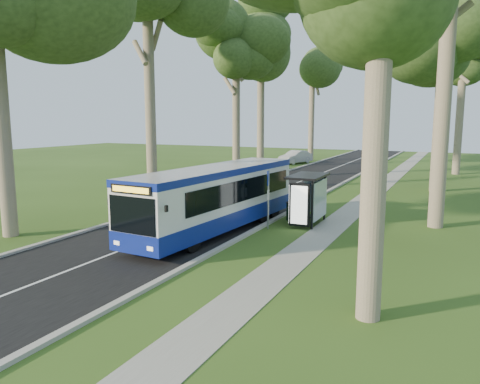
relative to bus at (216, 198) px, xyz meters
The scene contains 18 objects.
ground 2.35m from the bus, 23.91° to the right, with size 120.00×120.00×0.00m, color #2E4917.
road 9.59m from the bus, 101.45° to the left, with size 7.00×100.00×0.02m, color black.
kerb_east 9.54m from the bus, 80.10° to the left, with size 0.25×100.00×0.12m, color #9E9B93.
kerb_west 10.83m from the bus, 120.10° to the left, with size 0.25×100.00×0.12m, color #9E9B93.
centre_line 9.59m from the bus, 101.45° to the left, with size 0.12×100.00×0.01m, color white.
footpath 10.48m from the bus, 63.54° to the left, with size 1.50×100.00×0.02m, color gray.
bus is the anchor object (origin of this frame).
bus_stop_sign 2.47m from the bus, 37.20° to the left, with size 0.13×0.39×2.82m.
bus_shelter 4.55m from the bus, 40.87° to the left, with size 1.60×2.87×2.44m.
litter_bin 4.54m from the bus, 58.10° to the left, with size 0.54×0.54×0.94m.
car_white 25.39m from the bus, 107.12° to the left, with size 1.57×3.89×1.33m, color white.
car_silver 33.44m from the bus, 102.56° to the left, with size 1.60×4.57×1.51m, color #B2B4BA.
tree_west_b 15.60m from the bus, 140.65° to the left, with size 5.20×5.20×16.35m.
tree_west_c 20.65m from the bus, 113.12° to the left, with size 5.20×5.20×13.63m.
tree_west_d 31.48m from the bus, 108.97° to the left, with size 5.20×5.20×19.15m.
tree_west_e 39.20m from the bus, 100.46° to the left, with size 5.20×5.20×15.54m.
tree_east_c 22.05m from the bus, 64.02° to the left, with size 5.20×5.20×16.67m.
tree_east_d 32.42m from the bus, 71.81° to the left, with size 5.20×5.20×15.68m.
Camera 1 is at (8.46, -17.92, 5.19)m, focal length 35.00 mm.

